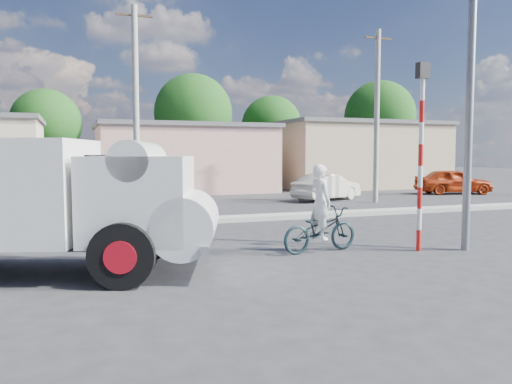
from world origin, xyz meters
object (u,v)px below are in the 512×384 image
object	(u,v)px
truck	(50,200)
streetlight	(466,36)
cyclist	(320,215)
car_cream	(327,187)
bicycle	(320,230)
car_red	(453,181)
traffic_pole	(421,140)

from	to	relation	value
truck	streetlight	xyz separation A→B (m)	(8.94, -0.85, 3.55)
truck	cyclist	size ratio (longest dim) A/B	3.76
truck	car_cream	world-z (taller)	truck
bicycle	car_red	distance (m)	19.49
car_cream	streetlight	xyz separation A→B (m)	(-3.18, -12.45, 4.31)
cyclist	streetlight	bearing A→B (deg)	-116.51
bicycle	car_red	xyz separation A→B (m)	(14.99, 12.46, 0.19)
truck	bicycle	size ratio (longest dim) A/B	3.28
car_cream	traffic_pole	size ratio (longest dim) A/B	0.90
car_cream	car_red	world-z (taller)	car_red
truck	bicycle	bearing A→B (deg)	19.79
truck	cyclist	world-z (taller)	truck
car_red	traffic_pole	xyz separation A→B (m)	(-12.76, -13.16, 1.88)
traffic_pole	car_cream	bearing A→B (deg)	71.30
traffic_pole	streetlight	bearing A→B (deg)	-17.73
truck	traffic_pole	size ratio (longest dim) A/B	1.50
truck	traffic_pole	world-z (taller)	traffic_pole
car_cream	car_red	size ratio (longest dim) A/B	0.93
cyclist	car_red	xyz separation A→B (m)	(14.99, 12.46, -0.15)
streetlight	bicycle	bearing A→B (deg)	162.44
car_cream	streetlight	distance (m)	13.55
streetlight	car_cream	bearing A→B (deg)	75.69
bicycle	streetlight	bearing A→B (deg)	-116.51
cyclist	traffic_pole	world-z (taller)	traffic_pole
truck	car_red	distance (m)	24.30
bicycle	car_cream	bearing A→B (deg)	-37.94
cyclist	car_cream	distance (m)	13.09
car_red	traffic_pole	world-z (taller)	traffic_pole
bicycle	car_cream	size ratio (longest dim) A/B	0.51
bicycle	traffic_pole	xyz separation A→B (m)	(2.23, -0.70, 2.07)
streetlight	cyclist	bearing A→B (deg)	162.44
cyclist	streetlight	size ratio (longest dim) A/B	0.19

